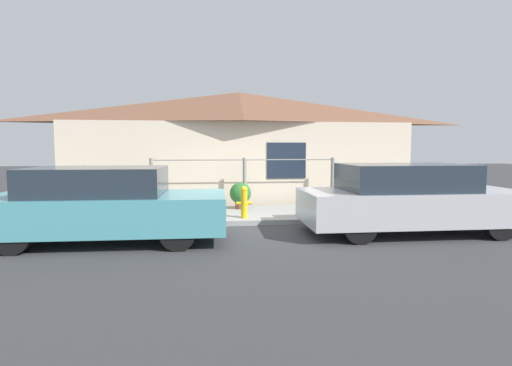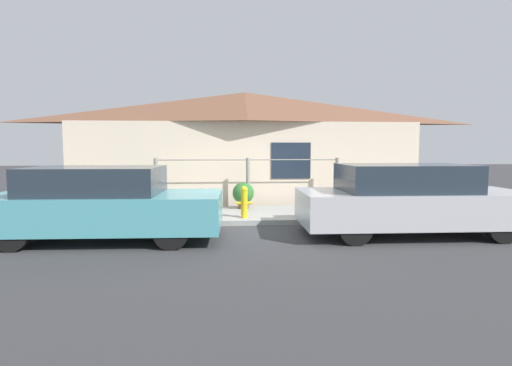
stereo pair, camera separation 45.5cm
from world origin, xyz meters
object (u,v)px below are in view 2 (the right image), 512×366
object	(u,v)px
car_right	(410,200)
potted_plant_by_fence	(155,196)
car_left	(104,204)
fire_hydrant	(244,201)
potted_plant_near_hydrant	(243,194)
potted_plant_corner	(341,199)

from	to	relation	value
car_right	potted_plant_by_fence	size ratio (longest dim) A/B	6.35
car_left	fire_hydrant	xyz separation A→B (m)	(2.62, 1.49, -0.18)
potted_plant_near_hydrant	car_left	bearing A→B (deg)	-133.06
potted_plant_by_fence	potted_plant_corner	world-z (taller)	potted_plant_by_fence
car_left	car_right	xyz separation A→B (m)	(5.73, -0.00, 0.01)
potted_plant_near_hydrant	potted_plant_corner	bearing A→B (deg)	-5.35
fire_hydrant	car_right	bearing A→B (deg)	-25.56
car_right	potted_plant_corner	world-z (taller)	car_right
car_right	potted_plant_by_fence	bearing A→B (deg)	153.73
car_left	fire_hydrant	size ratio (longest dim) A/B	5.88
fire_hydrant	potted_plant_by_fence	size ratio (longest dim) A/B	1.05
car_left	potted_plant_by_fence	xyz separation A→B (m)	(0.43, 2.72, -0.19)
fire_hydrant	potted_plant_near_hydrant	world-z (taller)	fire_hydrant
potted_plant_near_hydrant	fire_hydrant	bearing A→B (deg)	-91.43
potted_plant_by_fence	potted_plant_corner	size ratio (longest dim) A/B	1.52
fire_hydrant	potted_plant_near_hydrant	bearing A→B (deg)	88.57
potted_plant_corner	potted_plant_by_fence	bearing A→B (deg)	178.63
car_left	potted_plant_near_hydrant	world-z (taller)	car_left
car_left	potted_plant_corner	distance (m)	5.78
potted_plant_near_hydrant	potted_plant_by_fence	size ratio (longest dim) A/B	1.00
fire_hydrant	car_left	bearing A→B (deg)	-150.41
potted_plant_corner	car_right	bearing A→B (deg)	-77.51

